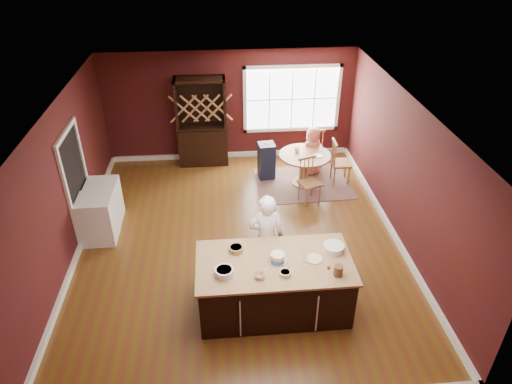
# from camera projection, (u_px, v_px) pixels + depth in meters

# --- Properties ---
(room_shell) EXTENTS (7.00, 7.00, 7.00)m
(room_shell) POSITION_uv_depth(u_px,v_px,m) (238.00, 179.00, 8.04)
(room_shell) COLOR #593F12
(room_shell) RESTS_ON ground
(window) EXTENTS (2.36, 0.10, 1.66)m
(window) POSITION_uv_depth(u_px,v_px,m) (292.00, 99.00, 11.01)
(window) COLOR white
(window) RESTS_ON room_shell
(doorway) EXTENTS (0.08, 1.26, 2.13)m
(doorway) POSITION_uv_depth(u_px,v_px,m) (78.00, 185.00, 8.49)
(doorway) COLOR white
(doorway) RESTS_ON room_shell
(kitchen_island) EXTENTS (2.35, 1.23, 0.92)m
(kitchen_island) POSITION_uv_depth(u_px,v_px,m) (274.00, 286.00, 7.05)
(kitchen_island) COLOR black
(kitchen_island) RESTS_ON ground
(dining_table) EXTENTS (1.16, 1.16, 0.75)m
(dining_table) POSITION_uv_depth(u_px,v_px,m) (304.00, 163.00, 10.27)
(dining_table) COLOR #8F5D35
(dining_table) RESTS_ON ground
(baker) EXTENTS (0.60, 0.39, 1.63)m
(baker) POSITION_uv_depth(u_px,v_px,m) (266.00, 238.00, 7.47)
(baker) COLOR white
(baker) RESTS_ON ground
(layer_cake) EXTENTS (0.30, 0.30, 0.12)m
(layer_cake) POSITION_uv_depth(u_px,v_px,m) (278.00, 257.00, 6.79)
(layer_cake) COLOR white
(layer_cake) RESTS_ON kitchen_island
(bowl_blue) EXTENTS (0.28, 0.28, 0.11)m
(bowl_blue) POSITION_uv_depth(u_px,v_px,m) (224.00, 272.00, 6.53)
(bowl_blue) COLOR silver
(bowl_blue) RESTS_ON kitchen_island
(bowl_yellow) EXTENTS (0.22, 0.22, 0.08)m
(bowl_yellow) POSITION_uv_depth(u_px,v_px,m) (236.00, 249.00, 6.99)
(bowl_yellow) COLOR #97633D
(bowl_yellow) RESTS_ON kitchen_island
(bowl_pink) EXTENTS (0.17, 0.17, 0.06)m
(bowl_pink) POSITION_uv_depth(u_px,v_px,m) (259.00, 276.00, 6.48)
(bowl_pink) COLOR white
(bowl_pink) RESTS_ON kitchen_island
(bowl_olive) EXTENTS (0.17, 0.17, 0.06)m
(bowl_olive) POSITION_uv_depth(u_px,v_px,m) (285.00, 273.00, 6.54)
(bowl_olive) COLOR beige
(bowl_olive) RESTS_ON kitchen_island
(drinking_glass) EXTENTS (0.08, 0.08, 0.17)m
(drinking_glass) POSITION_uv_depth(u_px,v_px,m) (305.00, 260.00, 6.71)
(drinking_glass) COLOR #AEC0CC
(drinking_glass) RESTS_ON kitchen_island
(dinner_plate) EXTENTS (0.25, 0.25, 0.02)m
(dinner_plate) POSITION_uv_depth(u_px,v_px,m) (314.00, 259.00, 6.85)
(dinner_plate) COLOR beige
(dinner_plate) RESTS_ON kitchen_island
(white_tub) EXTENTS (0.32, 0.32, 0.11)m
(white_tub) POSITION_uv_depth(u_px,v_px,m) (334.00, 248.00, 6.99)
(white_tub) COLOR silver
(white_tub) RESTS_ON kitchen_island
(stoneware_crock) EXTENTS (0.14, 0.14, 0.17)m
(stoneware_crock) POSITION_uv_depth(u_px,v_px,m) (338.00, 271.00, 6.51)
(stoneware_crock) COLOR brown
(stoneware_crock) RESTS_ON kitchen_island
(toy_figurine) EXTENTS (0.05, 0.05, 0.08)m
(toy_figurine) POSITION_uv_depth(u_px,v_px,m) (329.00, 266.00, 6.66)
(toy_figurine) COLOR yellow
(toy_figurine) RESTS_ON kitchen_island
(rug) EXTENTS (2.20, 1.73, 0.01)m
(rug) POSITION_uv_depth(u_px,v_px,m) (303.00, 183.00, 10.55)
(rug) COLOR brown
(rug) RESTS_ON ground
(chair_east) EXTENTS (0.43, 0.45, 1.05)m
(chair_east) POSITION_uv_depth(u_px,v_px,m) (341.00, 161.00, 10.35)
(chair_east) COLOR brown
(chair_east) RESTS_ON ground
(chair_south) EXTENTS (0.54, 0.53, 1.02)m
(chair_south) POSITION_uv_depth(u_px,v_px,m) (310.00, 181.00, 9.63)
(chair_south) COLOR #996821
(chair_south) RESTS_ON ground
(chair_north) EXTENTS (0.47, 0.45, 1.06)m
(chair_north) POSITION_uv_depth(u_px,v_px,m) (313.00, 146.00, 11.01)
(chair_north) COLOR #9C6039
(chair_north) RESTS_ON ground
(seated_woman) EXTENTS (0.68, 0.60, 1.18)m
(seated_woman) POSITION_uv_depth(u_px,v_px,m) (312.00, 151.00, 10.66)
(seated_woman) COLOR #CB675A
(seated_woman) RESTS_ON ground
(high_chair) EXTENTS (0.40, 0.40, 0.90)m
(high_chair) POSITION_uv_depth(u_px,v_px,m) (266.00, 160.00, 10.56)
(high_chair) COLOR black
(high_chair) RESTS_ON ground
(toddler) EXTENTS (0.18, 0.14, 0.26)m
(toddler) POSITION_uv_depth(u_px,v_px,m) (270.00, 146.00, 10.36)
(toddler) COLOR #8CA5BF
(toddler) RESTS_ON high_chair
(table_plate) EXTENTS (0.21, 0.21, 0.02)m
(table_plate) POSITION_uv_depth(u_px,v_px,m) (317.00, 156.00, 10.08)
(table_plate) COLOR beige
(table_plate) RESTS_ON dining_table
(table_cup) EXTENTS (0.13, 0.13, 0.09)m
(table_cup) POSITION_uv_depth(u_px,v_px,m) (297.00, 150.00, 10.25)
(table_cup) COLOR white
(table_cup) RESTS_ON dining_table
(hutch) EXTENTS (1.18, 0.49, 2.16)m
(hutch) POSITION_uv_depth(u_px,v_px,m) (202.00, 122.00, 10.85)
(hutch) COLOR black
(hutch) RESTS_ON ground
(washer) EXTENTS (0.63, 0.61, 0.91)m
(washer) POSITION_uv_depth(u_px,v_px,m) (98.00, 219.00, 8.54)
(washer) COLOR white
(washer) RESTS_ON ground
(dryer) EXTENTS (0.60, 0.58, 0.87)m
(dryer) POSITION_uv_depth(u_px,v_px,m) (105.00, 201.00, 9.10)
(dryer) COLOR white
(dryer) RESTS_ON ground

